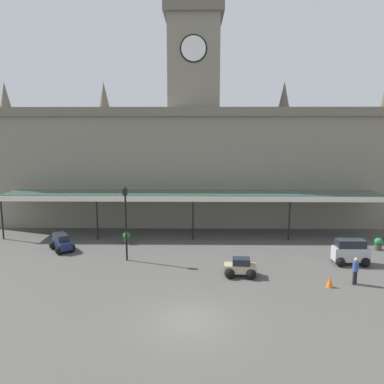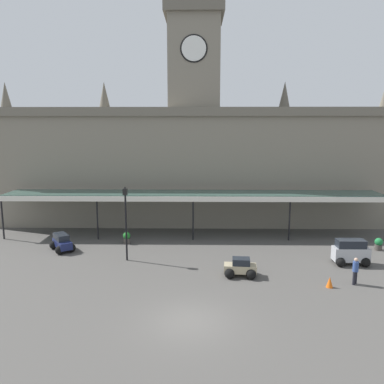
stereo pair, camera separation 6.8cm
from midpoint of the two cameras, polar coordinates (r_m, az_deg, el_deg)
ground_plane at (r=19.65m, az=-0.31°, el=-18.78°), size 140.00×140.00×0.00m
station_building at (r=38.25m, az=0.36°, el=5.09°), size 39.15×7.16×20.55m
entrance_canopy at (r=32.83m, az=0.25°, el=-0.36°), size 32.40×3.26×3.81m
car_beige_sedan at (r=24.89m, az=7.32°, el=-11.30°), size 2.12×1.63×1.19m
car_silver_van at (r=28.78m, az=22.73°, el=-8.44°), size 2.40×1.59×1.77m
car_navy_estate at (r=31.22m, az=-18.82°, el=-7.28°), size 2.28×2.42×1.27m
pedestrian_near_entrance at (r=25.33m, az=23.35°, el=-10.67°), size 0.34×0.34×1.67m
victorian_lamppost at (r=27.12m, az=-9.82°, el=-3.49°), size 0.30×0.30×5.32m
traffic_cone at (r=24.55m, az=19.99°, el=-12.56°), size 0.40×0.40×0.65m
planter_by_canopy at (r=33.01m, az=26.21°, el=-6.99°), size 0.60×0.60×0.96m
planter_forecourt_centre at (r=31.74m, az=-9.69°, el=-6.76°), size 0.60×0.60×0.96m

